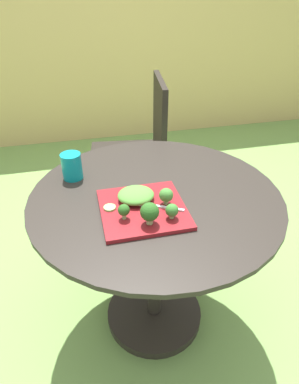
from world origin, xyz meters
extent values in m
plane|color=#70994C|center=(0.00, 0.00, 0.00)|extent=(12.00, 12.00, 0.00)
cube|color=tan|center=(0.00, 2.18, 0.70)|extent=(8.00, 0.08, 1.41)
cylinder|color=#28231E|center=(0.00, 0.00, 0.69)|extent=(0.91, 0.91, 0.02)
cylinder|color=#28231E|center=(0.00, 0.00, 0.36)|extent=(0.06, 0.06, 0.64)
cylinder|color=#28231E|center=(0.00, 0.00, 0.02)|extent=(0.44, 0.44, 0.04)
cube|color=black|center=(0.03, 0.82, 0.43)|extent=(0.50, 0.50, 0.03)
cube|color=black|center=(0.22, 0.79, 0.68)|extent=(0.09, 0.42, 0.45)
cylinder|color=black|center=(-0.13, 1.02, 0.22)|extent=(0.02, 0.02, 0.43)
cylinder|color=black|center=(-0.18, 0.66, 0.22)|extent=(0.02, 0.02, 0.43)
cylinder|color=black|center=(0.23, 0.97, 0.22)|extent=(0.02, 0.02, 0.43)
cylinder|color=black|center=(0.18, 0.61, 0.22)|extent=(0.02, 0.02, 0.43)
cube|color=maroon|center=(-0.07, -0.09, 0.71)|extent=(0.28, 0.28, 0.01)
cylinder|color=#0F8C93|center=(-0.29, 0.18, 0.75)|extent=(0.08, 0.08, 0.10)
cylinder|color=#0D777D|center=(-0.29, 0.18, 0.74)|extent=(0.07, 0.07, 0.07)
cube|color=silver|center=(0.01, -0.12, 0.72)|extent=(0.10, 0.06, 0.00)
cube|color=silver|center=(-0.06, -0.08, 0.72)|extent=(0.05, 0.04, 0.00)
ellipsoid|color=#519338|center=(-0.08, -0.04, 0.74)|extent=(0.12, 0.12, 0.04)
cylinder|color=#99B770|center=(-0.07, -0.18, 0.73)|extent=(0.02, 0.02, 0.02)
sphere|color=#285B1E|center=(-0.07, -0.18, 0.76)|extent=(0.06, 0.06, 0.06)
cylinder|color=#99B770|center=(0.01, -0.17, 0.72)|extent=(0.01, 0.01, 0.01)
sphere|color=#38752D|center=(0.01, -0.17, 0.75)|extent=(0.04, 0.04, 0.04)
cylinder|color=#99B770|center=(0.01, -0.09, 0.72)|extent=(0.02, 0.02, 0.02)
sphere|color=#427F33|center=(0.01, -0.09, 0.75)|extent=(0.05, 0.05, 0.05)
cylinder|color=#99B770|center=(-0.14, -0.14, 0.73)|extent=(0.01, 0.01, 0.02)
sphere|color=#285B1E|center=(-0.14, -0.14, 0.75)|extent=(0.04, 0.04, 0.04)
cylinder|color=#8EB766|center=(-0.18, -0.07, 0.72)|extent=(0.04, 0.04, 0.01)
camera|label=1|loc=(-0.25, -0.96, 1.36)|focal=30.63mm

